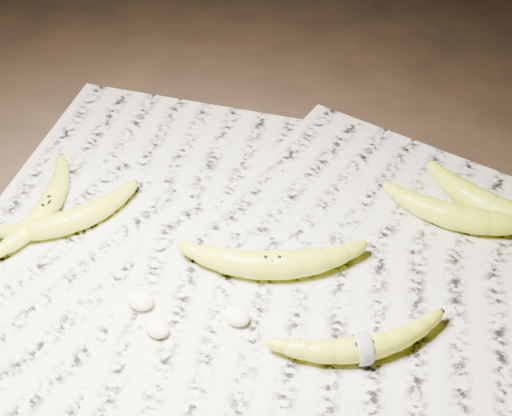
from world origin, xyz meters
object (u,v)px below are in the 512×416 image
at_px(banana_left_b, 72,219).
at_px(banana_taped, 363,347).
at_px(banana_upper_a, 463,216).
at_px(banana_center, 272,263).
at_px(banana_left_a, 46,206).
at_px(banana_upper_b, 495,207).

relative_size(banana_left_b, banana_taped, 0.93).
height_order(banana_left_b, banana_upper_a, banana_upper_a).
height_order(banana_center, banana_taped, banana_center).
relative_size(banana_left_b, banana_center, 0.83).
xyz_separation_m(banana_left_a, banana_left_b, (0.05, -0.01, 0.00)).
xyz_separation_m(banana_left_a, banana_upper_a, (0.54, 0.22, 0.00)).
bearing_deg(banana_upper_a, banana_upper_b, 37.51).
bearing_deg(banana_upper_a, banana_left_b, -161.91).
xyz_separation_m(banana_left_b, banana_center, (0.29, 0.04, 0.00)).
xyz_separation_m(banana_center, banana_upper_a, (0.21, 0.19, -0.00)).
bearing_deg(banana_upper_b, banana_taped, -96.03).
xyz_separation_m(banana_taped, banana_upper_a, (0.06, 0.26, 0.00)).
bearing_deg(banana_center, banana_taped, -50.50).
distance_m(banana_taped, banana_upper_a, 0.27).
bearing_deg(banana_taped, banana_upper_b, 36.35).
height_order(banana_left_b, banana_taped, banana_left_b).
distance_m(banana_taped, banana_upper_b, 0.31).
distance_m(banana_left_a, banana_taped, 0.48).
distance_m(banana_left_a, banana_left_b, 0.05).
bearing_deg(banana_left_a, banana_upper_b, -74.79).
bearing_deg(banana_left_b, banana_taped, -56.70).
distance_m(banana_center, banana_taped, 0.16).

